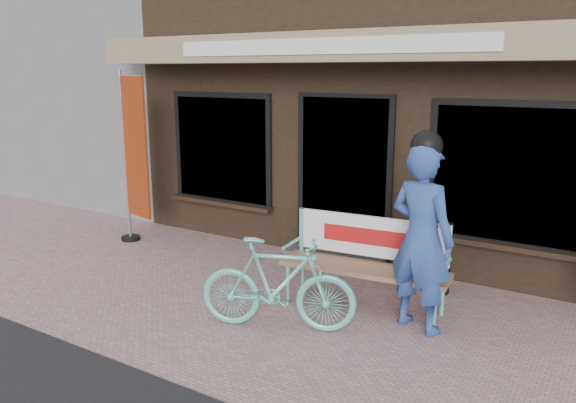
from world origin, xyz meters
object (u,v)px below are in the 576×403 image
Objects in this scene: person at (422,235)px; nobori_red at (134,157)px; bench at (367,255)px; menu_stand at (432,255)px; bicycle at (278,284)px.

nobori_red is (-4.40, 0.54, 0.33)m from person.
nobori_red reaches higher than person.
bench is 2.16× the size of menu_stand.
menu_stand is at bearing 52.85° from bench.
menu_stand is (0.47, 0.76, -0.14)m from bench.
person is (0.66, -0.24, 0.39)m from bench.
bicycle is 1.83× the size of menu_stand.
person is 2.32× the size of menu_stand.
person is 1.15m from menu_stand.
bicycle reaches higher than menu_stand.
bicycle is 1.99m from menu_stand.
menu_stand is (4.21, 0.46, -0.86)m from nobori_red.
menu_stand is at bearing 116.47° from person.
bench is at bearing -48.38° from bicycle.
bench is at bearing -118.88° from menu_stand.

